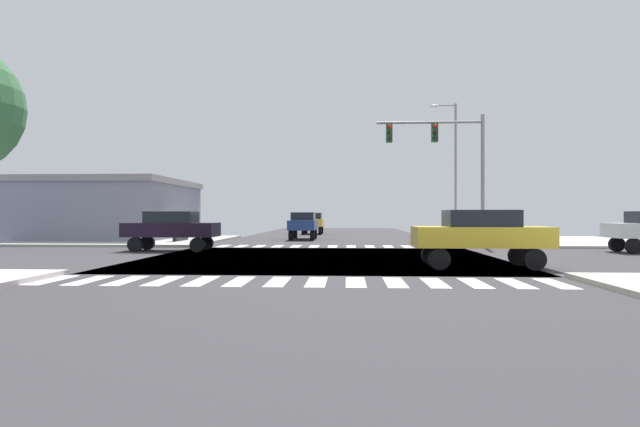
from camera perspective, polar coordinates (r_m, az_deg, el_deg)
name	(u,v)px	position (r m, az deg, el deg)	size (l,w,h in m)	color
ground	(321,258)	(20.49, 0.14, -5.03)	(90.00, 90.00, 0.05)	#363336
sidewalk_corner_ne	(540,241)	(34.57, 23.32, -2.86)	(12.00, 12.00, 0.14)	#B2ADA3
sidewalk_corner_nw	(130,240)	(35.34, -20.39, -2.80)	(12.00, 12.00, 0.14)	#ADABA1
crosswalk_near	(297,282)	(13.26, -2.56, -7.60)	(13.50, 2.00, 0.01)	white
crosswalk_far	(323,246)	(27.77, 0.38, -3.68)	(13.50, 2.00, 0.01)	white
traffic_signal_mast	(443,150)	(28.34, 13.51, 6.89)	(5.74, 0.55, 7.08)	gray
street_lamp	(452,160)	(35.81, 14.53, 5.81)	(1.78, 0.32, 9.22)	gray
bank_building	(102,210)	(38.78, -23.17, 0.41)	(12.80, 10.68, 4.14)	gray
sedan_nearside_1	(172,227)	(25.31, -16.20, -1.50)	(4.30, 1.80, 1.88)	black
sedan_farside_2	(480,233)	(17.45, 17.45, -2.13)	(4.30, 1.80, 1.88)	black
sedan_crossing_3	(313,221)	(45.29, -0.80, -0.89)	(1.80, 4.30, 1.88)	black
sedan_middle_6	(303,223)	(35.51, -1.86, -1.11)	(1.80, 4.30, 1.88)	black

